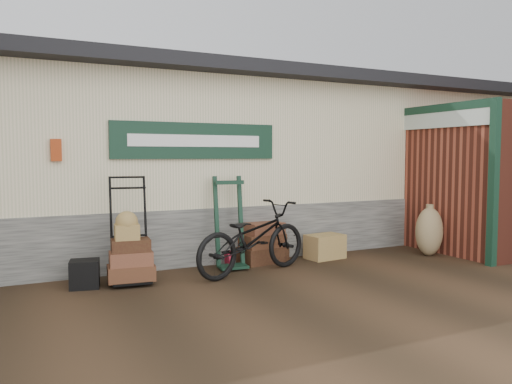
% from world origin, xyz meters
% --- Properties ---
extents(ground, '(80.00, 80.00, 0.00)m').
position_xyz_m(ground, '(0.00, 0.00, 0.00)').
color(ground, black).
rests_on(ground, ground).
extents(station_building, '(14.40, 4.10, 3.20)m').
position_xyz_m(station_building, '(-0.01, 2.74, 1.61)').
color(station_building, '#4C4C47').
rests_on(station_building, ground).
extents(brick_outbuilding, '(1.71, 4.51, 2.62)m').
position_xyz_m(brick_outbuilding, '(4.70, 1.19, 1.30)').
color(brick_outbuilding, maroon).
rests_on(brick_outbuilding, ground).
extents(porter_trolley, '(0.79, 0.63, 1.47)m').
position_xyz_m(porter_trolley, '(-1.44, 0.49, 0.74)').
color(porter_trolley, black).
rests_on(porter_trolley, ground).
extents(green_barrow, '(0.54, 0.47, 1.41)m').
position_xyz_m(green_barrow, '(0.13, 0.69, 0.70)').
color(green_barrow, black).
rests_on(green_barrow, ground).
extents(suitcase_stack, '(0.79, 0.55, 0.66)m').
position_xyz_m(suitcase_stack, '(0.75, 0.81, 0.33)').
color(suitcase_stack, '#361711').
rests_on(suitcase_stack, ground).
extents(wicker_hamper, '(0.66, 0.47, 0.40)m').
position_xyz_m(wicker_hamper, '(1.84, 0.63, 0.20)').
color(wicker_hamper, olive).
rests_on(wicker_hamper, ground).
extents(black_trunk, '(0.42, 0.38, 0.37)m').
position_xyz_m(black_trunk, '(-2.04, 0.44, 0.18)').
color(black_trunk, black).
rests_on(black_trunk, ground).
extents(bicycle, '(1.20, 2.12, 1.17)m').
position_xyz_m(bicycle, '(0.28, 0.20, 0.58)').
color(bicycle, black).
rests_on(bicycle, ground).
extents(burlap_sack_left, '(0.63, 0.57, 0.84)m').
position_xyz_m(burlap_sack_left, '(3.59, 0.04, 0.42)').
color(burlap_sack_left, olive).
rests_on(burlap_sack_left, ground).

